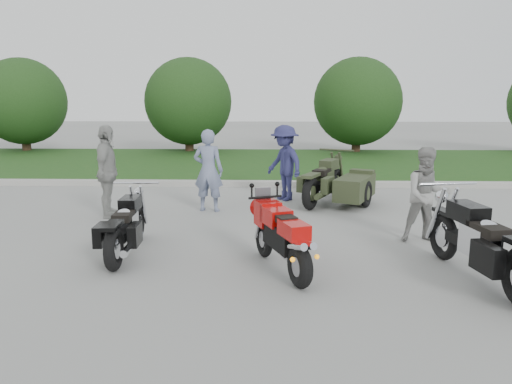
{
  "coord_description": "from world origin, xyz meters",
  "views": [
    {
      "loc": [
        0.48,
        -7.45,
        2.47
      ],
      "look_at": [
        0.21,
        1.09,
        0.8
      ],
      "focal_mm": 35.0,
      "sensor_mm": 36.0,
      "label": 1
    }
  ],
  "objects_px": {
    "cruiser_left": "(126,228)",
    "person_back": "(107,172)",
    "sportbike_red": "(282,235)",
    "person_denim": "(284,163)",
    "cruiser_sidecar": "(341,185)",
    "person_stripe": "(208,170)",
    "cruiser_right": "(485,247)",
    "person_grey": "(427,195)"
  },
  "relations": [
    {
      "from": "cruiser_right",
      "to": "cruiser_left",
      "type": "bearing_deg",
      "value": 158.26
    },
    {
      "from": "cruiser_right",
      "to": "person_denim",
      "type": "relative_size",
      "value": 1.45
    },
    {
      "from": "cruiser_left",
      "to": "person_back",
      "type": "distance_m",
      "value": 2.73
    },
    {
      "from": "person_stripe",
      "to": "person_grey",
      "type": "distance_m",
      "value": 4.53
    },
    {
      "from": "cruiser_sidecar",
      "to": "person_stripe",
      "type": "distance_m",
      "value": 3.04
    },
    {
      "from": "person_back",
      "to": "sportbike_red",
      "type": "bearing_deg",
      "value": -136.62
    },
    {
      "from": "cruiser_right",
      "to": "person_stripe",
      "type": "relative_size",
      "value": 1.46
    },
    {
      "from": "person_grey",
      "to": "person_denim",
      "type": "xyz_separation_m",
      "value": [
        -2.31,
        3.38,
        0.08
      ]
    },
    {
      "from": "cruiser_left",
      "to": "person_stripe",
      "type": "height_order",
      "value": "person_stripe"
    },
    {
      "from": "sportbike_red",
      "to": "cruiser_sidecar",
      "type": "xyz_separation_m",
      "value": [
        1.44,
        4.43,
        -0.08
      ]
    },
    {
      "from": "sportbike_red",
      "to": "person_stripe",
      "type": "distance_m",
      "value": 4.05
    },
    {
      "from": "person_denim",
      "to": "cruiser_sidecar",
      "type": "bearing_deg",
      "value": 32.33
    },
    {
      "from": "cruiser_right",
      "to": "person_back",
      "type": "distance_m",
      "value": 7.07
    },
    {
      "from": "cruiser_right",
      "to": "person_back",
      "type": "relative_size",
      "value": 1.37
    },
    {
      "from": "cruiser_right",
      "to": "cruiser_sidecar",
      "type": "distance_m",
      "value": 4.97
    },
    {
      "from": "cruiser_left",
      "to": "person_stripe",
      "type": "xyz_separation_m",
      "value": [
        0.9,
        3.09,
        0.45
      ]
    },
    {
      "from": "person_grey",
      "to": "person_denim",
      "type": "height_order",
      "value": "person_denim"
    },
    {
      "from": "cruiser_sidecar",
      "to": "person_grey",
      "type": "distance_m",
      "value": 3.08
    },
    {
      "from": "sportbike_red",
      "to": "person_denim",
      "type": "xyz_separation_m",
      "value": [
        0.16,
        4.94,
        0.35
      ]
    },
    {
      "from": "cruiser_sidecar",
      "to": "sportbike_red",
      "type": "bearing_deg",
      "value": -83.15
    },
    {
      "from": "sportbike_red",
      "to": "person_back",
      "type": "bearing_deg",
      "value": 116.92
    },
    {
      "from": "person_denim",
      "to": "cruiser_left",
      "type": "bearing_deg",
      "value": -67.11
    },
    {
      "from": "sportbike_red",
      "to": "person_denim",
      "type": "height_order",
      "value": "person_denim"
    },
    {
      "from": "cruiser_left",
      "to": "cruiser_right",
      "type": "relative_size",
      "value": 0.86
    },
    {
      "from": "person_stripe",
      "to": "person_denim",
      "type": "xyz_separation_m",
      "value": [
        1.65,
        1.19,
        0.01
      ]
    },
    {
      "from": "cruiser_left",
      "to": "person_denim",
      "type": "distance_m",
      "value": 5.0
    },
    {
      "from": "person_grey",
      "to": "person_stripe",
      "type": "bearing_deg",
      "value": 150.52
    },
    {
      "from": "sportbike_red",
      "to": "cruiser_sidecar",
      "type": "bearing_deg",
      "value": 50.93
    },
    {
      "from": "sportbike_red",
      "to": "cruiser_right",
      "type": "height_order",
      "value": "cruiser_right"
    },
    {
      "from": "person_grey",
      "to": "sportbike_red",
      "type": "bearing_deg",
      "value": -148.38
    },
    {
      "from": "cruiser_right",
      "to": "person_denim",
      "type": "xyz_separation_m",
      "value": [
        -2.5,
        5.32,
        0.38
      ]
    },
    {
      "from": "cruiser_right",
      "to": "person_denim",
      "type": "distance_m",
      "value": 5.89
    },
    {
      "from": "sportbike_red",
      "to": "cruiser_left",
      "type": "distance_m",
      "value": 2.49
    },
    {
      "from": "cruiser_left",
      "to": "cruiser_right",
      "type": "height_order",
      "value": "cruiser_right"
    },
    {
      "from": "cruiser_right",
      "to": "person_denim",
      "type": "height_order",
      "value": "person_denim"
    },
    {
      "from": "cruiser_left",
      "to": "person_back",
      "type": "bearing_deg",
      "value": 110.98
    },
    {
      "from": "person_denim",
      "to": "person_grey",
      "type": "bearing_deg",
      "value": -1.84
    },
    {
      "from": "sportbike_red",
      "to": "person_stripe",
      "type": "bearing_deg",
      "value": 90.66
    },
    {
      "from": "cruiser_right",
      "to": "person_stripe",
      "type": "xyz_separation_m",
      "value": [
        -4.15,
        4.13,
        0.37
      ]
    },
    {
      "from": "cruiser_left",
      "to": "person_back",
      "type": "height_order",
      "value": "person_back"
    },
    {
      "from": "cruiser_sidecar",
      "to": "person_back",
      "type": "relative_size",
      "value": 1.24
    },
    {
      "from": "cruiser_sidecar",
      "to": "person_denim",
      "type": "xyz_separation_m",
      "value": [
        -1.28,
        0.5,
        0.44
      ]
    }
  ]
}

